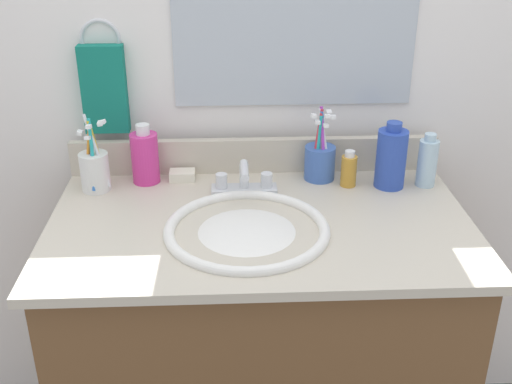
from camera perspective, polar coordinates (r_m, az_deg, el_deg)
name	(u,v)px	position (r m, az deg, el deg)	size (l,w,h in m)	color
vanity_cabinet	(260,363)	(1.65, 0.34, -15.25)	(0.91, 0.52, 0.78)	brown
countertop	(260,224)	(1.42, 0.38, -2.94)	(0.95, 0.57, 0.02)	beige
backsplash	(255,155)	(1.64, -0.10, 3.34)	(0.95, 0.02, 0.09)	beige
back_wall	(254,211)	(1.77, -0.19, -1.72)	(2.05, 0.04, 1.30)	white
towel_ring	(100,39)	(1.61, -13.92, 13.28)	(0.10, 0.10, 0.01)	silver
hand_towel	(104,89)	(1.63, -13.59, 9.02)	(0.11, 0.04, 0.22)	#147260
sink_basin	(247,244)	(1.38, -0.83, -4.69)	(0.36, 0.36, 0.11)	white
faucet	(244,182)	(1.52, -1.08, 0.89)	(0.16, 0.10, 0.08)	silver
bottle_gel_clear	(427,162)	(1.61, 15.26, 2.65)	(0.05, 0.05, 0.14)	silver
bottle_oil_amber	(349,170)	(1.57, 8.40, 1.99)	(0.04, 0.04, 0.09)	gold
bottle_soap_pink	(145,157)	(1.59, -10.02, 3.15)	(0.07, 0.07, 0.15)	#D8338C
bottle_shampoo_blue	(391,158)	(1.58, 12.14, 3.05)	(0.07, 0.07, 0.17)	#2D4CB2
cup_blue_plastic	(320,160)	(1.60, 5.81, 2.90)	(0.08, 0.08, 0.19)	#3F66B7
cup_white_ceramic	(95,169)	(1.58, -14.40, 2.00)	(0.08, 0.08, 0.19)	white
soap_bar	(182,175)	(1.61, -6.69, 1.52)	(0.06, 0.04, 0.02)	white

